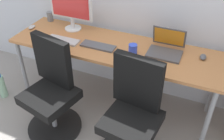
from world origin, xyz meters
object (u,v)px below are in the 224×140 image
Objects in this scene: office_chair_left at (52,92)px; coffee_mug at (133,49)px; open_laptop at (166,47)px; desktop_monitor at (71,7)px; water_bottle_on_floor at (1,86)px; office_chair_right at (133,116)px.

office_chair_left is 10.22× the size of coffee_mug.
open_laptop is at bearing 34.37° from office_chair_left.
water_bottle_on_floor is at bearing -139.32° from desktop_monitor.
open_laptop reaches higher than water_bottle_on_floor.
desktop_monitor reaches higher than water_bottle_on_floor.
office_chair_right is 3.03× the size of water_bottle_on_floor.
coffee_mug is at bearing -16.03° from desktop_monitor.
office_chair_left is 0.86m from coffee_mug.
desktop_monitor reaches higher than open_laptop.
water_bottle_on_floor is 1.90m from open_laptop.
desktop_monitor is at bearing 40.68° from water_bottle_on_floor.
office_chair_left is 1.96× the size of desktop_monitor.
desktop_monitor reaches higher than office_chair_left.
water_bottle_on_floor is (-1.62, 0.12, -0.28)m from office_chair_right.
office_chair_left is at bearing -145.63° from open_laptop.
open_laptop reaches higher than office_chair_right.
office_chair_left is 1.00× the size of office_chair_right.
open_laptop reaches higher than coffee_mug.
open_laptop is (1.05, -0.07, -0.20)m from desktop_monitor.
water_bottle_on_floor is at bearing 175.89° from office_chair_right.
office_chair_right is 1.96× the size of desktop_monitor.
desktop_monitor is 1.55× the size of open_laptop.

